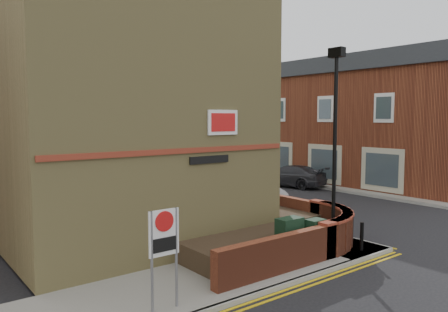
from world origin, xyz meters
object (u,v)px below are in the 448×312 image
(utility_cabinet_large, at_px, (289,238))
(zone_sign, at_px, (164,241))
(lamppost, at_px, (335,147))
(silver_car_near, at_px, (254,190))

(utility_cabinet_large, relative_size, zone_sign, 0.55)
(lamppost, relative_size, silver_car_near, 1.45)
(silver_car_near, bearing_deg, lamppost, -97.87)
(silver_car_near, bearing_deg, zone_sign, -125.99)
(utility_cabinet_large, bearing_deg, silver_car_near, 55.18)
(utility_cabinet_large, xyz_separation_m, silver_car_near, (4.87, 7.00, -0.01))
(lamppost, distance_m, silver_car_near, 8.13)
(lamppost, relative_size, utility_cabinet_large, 5.25)
(zone_sign, height_order, silver_car_near, zone_sign)
(utility_cabinet_large, height_order, zone_sign, zone_sign)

